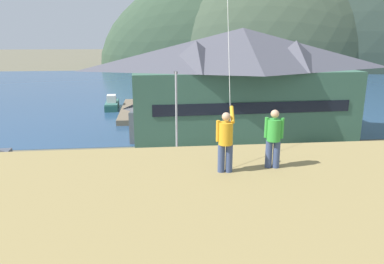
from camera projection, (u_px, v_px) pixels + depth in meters
The scene contains 17 objects.
ground_plane at pixel (195, 245), 19.01m from camera, with size 600.00×600.00×0.00m, color #66604C.
parking_lot_pad at pixel (186, 202), 23.81m from camera, with size 40.00×20.00×0.10m, color gray.
bay_water at pixel (163, 88), 76.71m from camera, with size 360.00×84.00×0.03m, color navy.
far_hill_west_ridge at pixel (255, 66), 133.64m from camera, with size 110.60×54.65×70.31m, color #334733.
far_hill_east_peak at pixel (271, 67), 129.71m from camera, with size 80.17×62.20×71.05m, color #3D4C38.
far_hill_center_saddle at pixel (378, 65), 137.55m from camera, with size 131.46×69.87×85.26m, color #2D3D33.
harbor_lodge at pixel (242, 80), 38.37m from camera, with size 24.43×11.23×11.38m.
storage_shed_waterside at pixel (153, 117), 37.84m from camera, with size 5.20×5.11×4.63m.
wharf_dock at pixel (133, 111), 51.62m from camera, with size 3.20×15.62×0.70m.
moored_boat_wharfside at pixel (112, 104), 54.43m from camera, with size 2.13×5.88×2.16m.
parked_car_back_row_left at pixel (269, 171), 26.51m from camera, with size 4.25×2.16×1.82m.
parked_car_lone_by_shed at pixel (61, 225), 18.88m from camera, with size 4.33×2.33×1.82m.
parked_car_mid_row_far at pixel (154, 219), 19.53m from camera, with size 4.29×2.23×1.82m.
parked_car_mid_row_near at pixel (360, 216), 19.86m from camera, with size 4.31×2.27×1.82m.
parking_light_pole at pixel (176, 116), 27.96m from camera, with size 0.24×0.78×7.92m.
person_kite_flyer at pixel (226, 140), 10.24m from camera, with size 0.56×0.64×1.86m.
person_companion at pixel (274, 137), 10.59m from camera, with size 0.54×0.40×1.74m.
Camera 1 is at (-1.89, -16.77, 10.56)m, focal length 34.12 mm.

